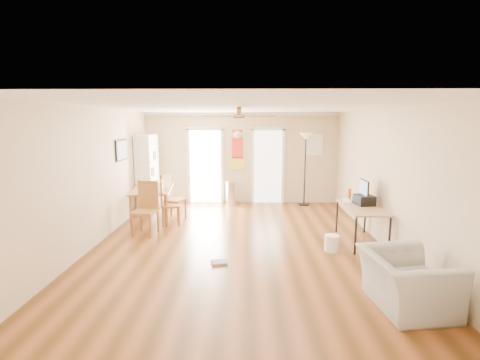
{
  "coord_description": "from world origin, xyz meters",
  "views": [
    {
      "loc": [
        0.13,
        -6.44,
        2.33
      ],
      "look_at": [
        0.0,
        0.6,
        1.15
      ],
      "focal_mm": 25.89,
      "sensor_mm": 36.0,
      "label": 1
    }
  ],
  "objects_px": {
    "dining_chair_right_a": "(174,197)",
    "dining_chair_near": "(145,209)",
    "dining_table": "(153,203)",
    "computer_desk": "(361,225)",
    "bookshelf": "(147,172)",
    "dining_chair_right_b": "(171,203)",
    "wastebasket_a": "(332,243)",
    "armchair": "(406,281)",
    "torchiere_lamp": "(305,169)",
    "printer": "(364,200)",
    "trash_can": "(232,193)"
  },
  "relations": [
    {
      "from": "dining_chair_right_a",
      "to": "dining_chair_near",
      "type": "xyz_separation_m",
      "value": [
        -0.38,
        -1.13,
        -0.0
      ]
    },
    {
      "from": "dining_table",
      "to": "dining_chair_near",
      "type": "xyz_separation_m",
      "value": [
        0.17,
        -1.26,
        0.18
      ]
    },
    {
      "from": "dining_table",
      "to": "computer_desk",
      "type": "relative_size",
      "value": 1.1
    },
    {
      "from": "bookshelf",
      "to": "dining_chair_near",
      "type": "xyz_separation_m",
      "value": [
        0.55,
        -2.21,
        -0.45
      ]
    },
    {
      "from": "dining_chair_right_a",
      "to": "dining_chair_right_b",
      "type": "xyz_separation_m",
      "value": [
        0.0,
        -0.37,
        -0.05
      ]
    },
    {
      "from": "bookshelf",
      "to": "dining_chair_right_a",
      "type": "relative_size",
      "value": 1.82
    },
    {
      "from": "wastebasket_a",
      "to": "armchair",
      "type": "xyz_separation_m",
      "value": [
        0.45,
        -1.94,
        0.2
      ]
    },
    {
      "from": "torchiere_lamp",
      "to": "wastebasket_a",
      "type": "distance_m",
      "value": 3.68
    },
    {
      "from": "dining_chair_right_b",
      "to": "wastebasket_a",
      "type": "height_order",
      "value": "dining_chair_right_b"
    },
    {
      "from": "dining_chair_right_a",
      "to": "dining_chair_right_b",
      "type": "relative_size",
      "value": 1.1
    },
    {
      "from": "computer_desk",
      "to": "dining_chair_right_a",
      "type": "bearing_deg",
      "value": 158.83
    },
    {
      "from": "dining_table",
      "to": "dining_chair_near",
      "type": "distance_m",
      "value": 1.28
    },
    {
      "from": "printer",
      "to": "bookshelf",
      "type": "bearing_deg",
      "value": 145.7
    },
    {
      "from": "dining_table",
      "to": "printer",
      "type": "distance_m",
      "value": 4.86
    },
    {
      "from": "printer",
      "to": "armchair",
      "type": "bearing_deg",
      "value": -104.69
    },
    {
      "from": "dining_table",
      "to": "torchiere_lamp",
      "type": "distance_m",
      "value": 4.24
    },
    {
      "from": "dining_table",
      "to": "computer_desk",
      "type": "xyz_separation_m",
      "value": [
        4.51,
        -1.67,
        -0.01
      ]
    },
    {
      "from": "bookshelf",
      "to": "dining_table",
      "type": "relative_size",
      "value": 1.35
    },
    {
      "from": "bookshelf",
      "to": "dining_chair_right_a",
      "type": "height_order",
      "value": "bookshelf"
    },
    {
      "from": "dining_chair_right_a",
      "to": "printer",
      "type": "height_order",
      "value": "dining_chair_right_a"
    },
    {
      "from": "dining_chair_right_a",
      "to": "printer",
      "type": "bearing_deg",
      "value": -92.25
    },
    {
      "from": "torchiere_lamp",
      "to": "computer_desk",
      "type": "relative_size",
      "value": 1.51
    },
    {
      "from": "dining_chair_right_b",
      "to": "wastebasket_a",
      "type": "distance_m",
      "value": 3.69
    },
    {
      "from": "dining_chair_right_b",
      "to": "armchair",
      "type": "relative_size",
      "value": 0.94
    },
    {
      "from": "dining_chair_right_b",
      "to": "dining_chair_near",
      "type": "distance_m",
      "value": 0.85
    },
    {
      "from": "bookshelf",
      "to": "wastebasket_a",
      "type": "bearing_deg",
      "value": -16.15
    },
    {
      "from": "dining_chair_right_b",
      "to": "wastebasket_a",
      "type": "bearing_deg",
      "value": -127.09
    },
    {
      "from": "trash_can",
      "to": "torchiere_lamp",
      "type": "relative_size",
      "value": 0.33
    },
    {
      "from": "printer",
      "to": "trash_can",
      "type": "bearing_deg",
      "value": 124.73
    },
    {
      "from": "dining_chair_near",
      "to": "trash_can",
      "type": "relative_size",
      "value": 1.64
    },
    {
      "from": "bookshelf",
      "to": "dining_chair_right_b",
      "type": "bearing_deg",
      "value": -37.38
    },
    {
      "from": "printer",
      "to": "wastebasket_a",
      "type": "distance_m",
      "value": 1.18
    },
    {
      "from": "dining_chair_right_a",
      "to": "printer",
      "type": "xyz_separation_m",
      "value": [
        4.05,
        -1.38,
        0.27
      ]
    },
    {
      "from": "dining_chair_right_b",
      "to": "armchair",
      "type": "bearing_deg",
      "value": -144.38
    },
    {
      "from": "dining_chair_right_b",
      "to": "armchair",
      "type": "distance_m",
      "value": 5.18
    },
    {
      "from": "dining_chair_near",
      "to": "armchair",
      "type": "relative_size",
      "value": 1.03
    },
    {
      "from": "dining_chair_right_a",
      "to": "wastebasket_a",
      "type": "relative_size",
      "value": 3.7
    },
    {
      "from": "bookshelf",
      "to": "wastebasket_a",
      "type": "relative_size",
      "value": 6.73
    },
    {
      "from": "dining_table",
      "to": "computer_desk",
      "type": "distance_m",
      "value": 4.81
    },
    {
      "from": "bookshelf",
      "to": "printer",
      "type": "bearing_deg",
      "value": -6.39
    },
    {
      "from": "wastebasket_a",
      "to": "dining_chair_right_a",
      "type": "bearing_deg",
      "value": 148.8
    },
    {
      "from": "dining_chair_right_b",
      "to": "computer_desk",
      "type": "bearing_deg",
      "value": -117.2
    },
    {
      "from": "bookshelf",
      "to": "torchiere_lamp",
      "type": "height_order",
      "value": "torchiere_lamp"
    },
    {
      "from": "dining_table",
      "to": "dining_chair_right_b",
      "type": "height_order",
      "value": "dining_chair_right_b"
    },
    {
      "from": "dining_chair_right_a",
      "to": "bookshelf",
      "type": "bearing_deg",
      "value": 57.24
    },
    {
      "from": "dining_chair_right_b",
      "to": "wastebasket_a",
      "type": "xyz_separation_m",
      "value": [
        3.3,
        -1.63,
        -0.35
      ]
    },
    {
      "from": "computer_desk",
      "to": "wastebasket_a",
      "type": "height_order",
      "value": "computer_desk"
    },
    {
      "from": "dining_chair_right_a",
      "to": "computer_desk",
      "type": "distance_m",
      "value": 4.25
    },
    {
      "from": "dining_chair_right_b",
      "to": "dining_table",
      "type": "bearing_deg",
      "value": 37.13
    },
    {
      "from": "computer_desk",
      "to": "armchair",
      "type": "bearing_deg",
      "value": -95.04
    }
  ]
}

